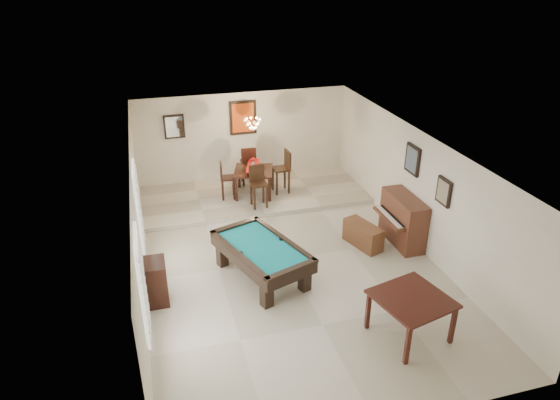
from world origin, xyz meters
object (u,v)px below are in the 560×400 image
dining_chair_west (228,181)px  dining_chair_east (281,172)px  upright_piano (398,221)px  piano_bench (363,235)px  dining_chair_south (259,187)px  dining_table (254,180)px  flower_vase (253,162)px  apothecary_chest (157,282)px  pool_table (262,262)px  square_table (410,316)px  dining_chair_north (248,165)px  chandelier (253,120)px

dining_chair_west → dining_chair_east: dining_chair_east is taller
upright_piano → piano_bench: size_ratio=1.39×
piano_bench → dining_chair_south: size_ratio=0.90×
dining_table → flower_vase: flower_vase is taller
apothecary_chest → dining_table: dining_table is taller
pool_table → dining_chair_south: (0.64, 2.94, 0.31)m
square_table → flower_vase: (-1.34, 6.08, 0.67)m
piano_bench → dining_table: bearing=120.4°
upright_piano → dining_chair_north: dining_chair_north is taller
dining_chair_north → dining_chair_west: 1.08m
dining_chair_west → chandelier: bearing=-79.6°
upright_piano → chandelier: 4.42m
dining_chair_south → dining_chair_north: bearing=85.8°
apothecary_chest → dining_chair_west: (2.06, 3.90, 0.19)m
flower_vase → dining_chair_west: (-0.71, -0.04, -0.45)m
upright_piano → dining_table: (-2.61, 3.18, -0.03)m
flower_vase → dining_chair_south: 0.85m
dining_chair_east → chandelier: bearing=-97.0°
apothecary_chest → dining_table: size_ratio=0.86×
dining_table → dining_chair_east: dining_chair_east is taller
piano_bench → flower_vase: 3.68m
dining_table → chandelier: bearing=19.6°
flower_vase → dining_chair_south: dining_chair_south is taller
flower_vase → apothecary_chest: bearing=-125.1°
apothecary_chest → dining_chair_east: dining_chair_east is taller
square_table → dining_chair_west: size_ratio=1.15×
flower_vase → dining_chair_south: (-0.04, -0.75, -0.40)m
dining_chair_south → dining_chair_east: dining_chair_east is taller
square_table → dining_table: 6.23m
pool_table → dining_table: 3.76m
dining_chair_south → dining_chair_north: size_ratio=0.97×
piano_bench → apothecary_chest: (-4.59, -0.84, 0.16)m
dining_table → flower_vase: size_ratio=4.32×
dining_chair_north → chandelier: chandelier is taller
apothecary_chest → dining_chair_south: dining_chair_south is taller
pool_table → upright_piano: upright_piano is taller
flower_vase → dining_chair_east: bearing=-3.5°
square_table → dining_chair_west: bearing=108.8°
pool_table → apothecary_chest: 2.11m
apothecary_chest → dining_chair_east: (3.51, 3.89, 0.27)m
dining_chair_east → dining_table: bearing=-96.6°
flower_vase → dining_chair_north: (0.01, 0.76, -0.39)m
piano_bench → chandelier: bearing=120.2°
upright_piano → flower_vase: size_ratio=5.85×
piano_bench → upright_piano: bearing=-5.5°
dining_chair_north → upright_piano: bearing=127.7°
pool_table → dining_chair_south: bearing=58.1°
pool_table → piano_bench: (2.50, 0.59, -0.09)m
dining_chair_east → chandelier: chandelier is taller
piano_bench → dining_chair_east: (-1.08, 3.06, 0.43)m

